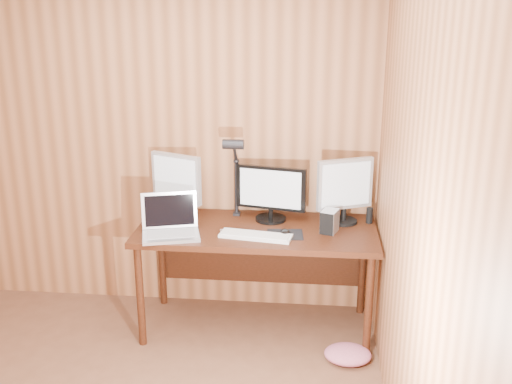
% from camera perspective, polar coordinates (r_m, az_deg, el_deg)
% --- Properties ---
extents(desk, '(1.60, 0.70, 0.75)m').
position_cam_1_polar(desk, '(4.13, 0.17, -4.68)').
color(desk, '#36170B').
rests_on(desk, floor).
extents(monitor_center, '(0.48, 0.21, 0.38)m').
position_cam_1_polar(monitor_center, '(4.10, 1.42, -0.10)').
color(monitor_center, black).
rests_on(monitor_center, desk).
extents(monitor_left, '(0.38, 0.19, 0.45)m').
position_cam_1_polar(monitor_left, '(4.21, -7.58, 0.87)').
color(monitor_left, black).
rests_on(monitor_left, desk).
extents(monitor_right, '(0.38, 0.20, 0.45)m').
position_cam_1_polar(monitor_right, '(4.08, 8.45, 0.31)').
color(monitor_right, black).
rests_on(monitor_right, desk).
extents(laptop, '(0.42, 0.37, 0.26)m').
position_cam_1_polar(laptop, '(3.93, -8.16, -3.10)').
color(laptop, silver).
rests_on(laptop, desk).
extents(keyboard, '(0.48, 0.21, 0.02)m').
position_cam_1_polar(keyboard, '(3.86, -0.03, -4.18)').
color(keyboard, white).
rests_on(keyboard, desk).
extents(mousepad, '(0.25, 0.21, 0.00)m').
position_cam_1_polar(mousepad, '(3.91, 2.78, -4.06)').
color(mousepad, black).
rests_on(mousepad, desk).
extents(mouse, '(0.08, 0.11, 0.04)m').
position_cam_1_polar(mouse, '(3.90, 2.79, -3.80)').
color(mouse, black).
rests_on(mouse, mousepad).
extents(hard_drive, '(0.13, 0.16, 0.15)m').
position_cam_1_polar(hard_drive, '(3.95, 7.02, -2.79)').
color(hard_drive, silver).
rests_on(hard_drive, desk).
extents(phone, '(0.08, 0.12, 0.01)m').
position_cam_1_polar(phone, '(3.92, -2.95, -3.88)').
color(phone, silver).
rests_on(phone, desk).
extents(speaker, '(0.04, 0.04, 0.11)m').
position_cam_1_polar(speaker, '(4.16, 10.75, -2.20)').
color(speaker, black).
rests_on(speaker, desk).
extents(desk_lamp, '(0.14, 0.20, 0.62)m').
position_cam_1_polar(desk_lamp, '(4.08, -2.03, 2.51)').
color(desk_lamp, black).
rests_on(desk_lamp, desk).
extents(fabric_pile, '(0.35, 0.31, 0.10)m').
position_cam_1_polar(fabric_pile, '(4.00, 8.73, -15.04)').
color(fabric_pile, '#BA5A71').
rests_on(fabric_pile, floor).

